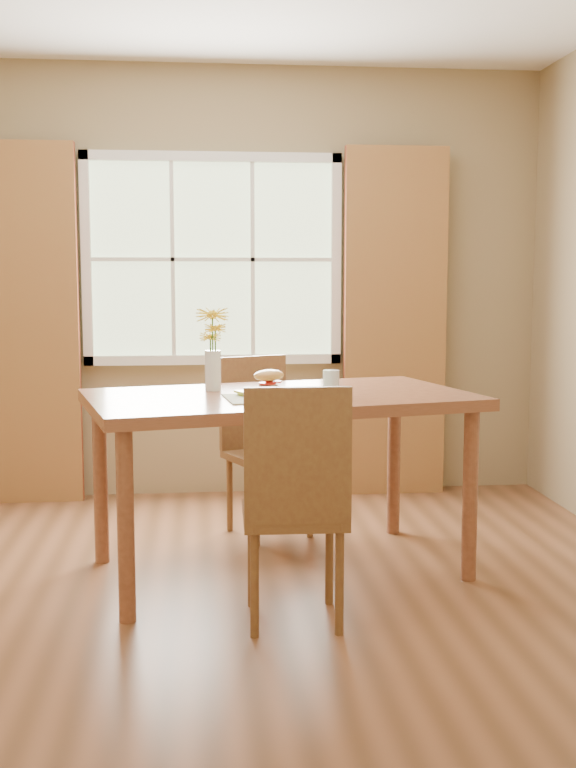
# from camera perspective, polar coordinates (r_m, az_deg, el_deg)

# --- Properties ---
(room) EXTENTS (4.24, 3.84, 2.74)m
(room) POSITION_cam_1_polar(r_m,az_deg,el_deg) (3.84, -4.28, 6.14)
(room) COLOR brown
(room) RESTS_ON ground
(window) EXTENTS (1.62, 0.06, 1.32)m
(window) POSITION_cam_1_polar(r_m,az_deg,el_deg) (5.71, -4.80, 7.88)
(window) COLOR #A9BE8F
(window) RESTS_ON room
(curtain_left) EXTENTS (0.65, 0.08, 2.20)m
(curtain_left) POSITION_cam_1_polar(r_m,az_deg,el_deg) (5.72, -16.36, 3.62)
(curtain_left) COLOR maroon
(curtain_left) RESTS_ON room
(curtain_right) EXTENTS (0.65, 0.08, 2.20)m
(curtain_right) POSITION_cam_1_polar(r_m,az_deg,el_deg) (5.76, 6.80, 3.87)
(curtain_right) COLOR maroon
(curtain_right) RESTS_ON room
(dining_table) EXTENTS (1.92, 1.35, 0.85)m
(dining_table) POSITION_cam_1_polar(r_m,az_deg,el_deg) (4.20, -0.53, -1.82)
(dining_table) COLOR brown
(dining_table) RESTS_ON room
(chair_near) EXTENTS (0.42, 0.42, 0.98)m
(chair_near) POSITION_cam_1_polar(r_m,az_deg,el_deg) (3.55, 0.48, -7.12)
(chair_near) COLOR brown
(chair_near) RESTS_ON room
(chair_far) EXTENTS (0.52, 0.52, 0.96)m
(chair_far) POSITION_cam_1_polar(r_m,az_deg,el_deg) (4.92, -1.66, -3.35)
(chair_far) COLOR brown
(chair_far) RESTS_ON room
(placemat) EXTENTS (0.49, 0.38, 0.01)m
(placemat) POSITION_cam_1_polar(r_m,az_deg,el_deg) (4.02, -0.73, -0.88)
(placemat) COLOR #E8F1CC
(placemat) RESTS_ON dining_table
(plate) EXTENTS (0.31, 0.31, 0.01)m
(plate) POSITION_cam_1_polar(r_m,az_deg,el_deg) (4.07, -1.28, -0.67)
(plate) COLOR gold
(plate) RESTS_ON placemat
(croissant_sandwich) EXTENTS (0.18, 0.17, 0.11)m
(croissant_sandwich) POSITION_cam_1_polar(r_m,az_deg,el_deg) (4.02, -1.22, 0.10)
(croissant_sandwich) COLOR #E7964F
(croissant_sandwich) RESTS_ON plate
(water_glass) EXTENTS (0.08, 0.08, 0.11)m
(water_glass) POSITION_cam_1_polar(r_m,az_deg,el_deg) (4.15, 2.75, 0.06)
(water_glass) COLOR silver
(water_glass) RESTS_ON dining_table
(flower_vase) EXTENTS (0.16, 0.16, 0.40)m
(flower_vase) POSITION_cam_1_polar(r_m,az_deg,el_deg) (4.30, -4.81, 2.74)
(flower_vase) COLOR silver
(flower_vase) RESTS_ON dining_table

